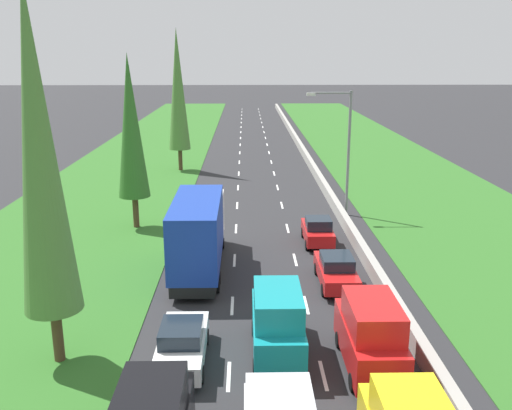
# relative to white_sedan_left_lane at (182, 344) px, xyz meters

# --- Properties ---
(ground_plane) EXTENTS (300.00, 300.00, 0.00)m
(ground_plane) POSITION_rel_white_sedan_left_lane_xyz_m (3.55, 44.00, -0.81)
(ground_plane) COLOR #28282B
(ground_plane) RESTS_ON ground
(grass_verge_left) EXTENTS (14.00, 140.00, 0.04)m
(grass_verge_left) POSITION_rel_white_sedan_left_lane_xyz_m (-9.10, 44.00, -0.79)
(grass_verge_left) COLOR #2D6623
(grass_verge_left) RESTS_ON ground
(grass_verge_right) EXTENTS (14.00, 140.00, 0.04)m
(grass_verge_right) POSITION_rel_white_sedan_left_lane_xyz_m (17.90, 44.00, -0.79)
(grass_verge_right) COLOR #2D6623
(grass_verge_right) RESTS_ON ground
(median_barrier) EXTENTS (0.44, 120.00, 0.85)m
(median_barrier) POSITION_rel_white_sedan_left_lane_xyz_m (9.25, 44.00, -0.39)
(median_barrier) COLOR #9E9B93
(median_barrier) RESTS_ON ground
(lane_markings) EXTENTS (3.64, 116.00, 0.01)m
(lane_markings) POSITION_rel_white_sedan_left_lane_xyz_m (3.55, 44.00, -0.81)
(lane_markings) COLOR white
(lane_markings) RESTS_ON ground
(white_sedan_left_lane) EXTENTS (1.82, 4.50, 1.64)m
(white_sedan_left_lane) POSITION_rel_white_sedan_left_lane_xyz_m (0.00, 0.00, 0.00)
(white_sedan_left_lane) COLOR white
(white_sedan_left_lane) RESTS_ON ground
(red_van_right_lane) EXTENTS (1.96, 4.90, 2.82)m
(red_van_right_lane) POSITION_rel_white_sedan_left_lane_xyz_m (7.08, -0.53, 0.59)
(red_van_right_lane) COLOR red
(red_van_right_lane) RESTS_ON ground
(red_sedan_right_lane) EXTENTS (1.82, 4.50, 1.64)m
(red_sedan_right_lane) POSITION_rel_white_sedan_left_lane_xyz_m (7.07, 7.38, 0.00)
(red_sedan_right_lane) COLOR red
(red_sedan_right_lane) RESTS_ON ground
(blue_box_truck_left_lane) EXTENTS (2.46, 9.40, 4.18)m
(blue_box_truck_left_lane) POSITION_rel_white_sedan_left_lane_xyz_m (-0.09, 9.59, 1.37)
(blue_box_truck_left_lane) COLOR black
(blue_box_truck_left_lane) RESTS_ON ground
(red_hatchback_right_lane) EXTENTS (1.74, 3.90, 1.72)m
(red_hatchback_right_lane) POSITION_rel_white_sedan_left_lane_xyz_m (6.94, 13.83, 0.02)
(red_hatchback_right_lane) COLOR red
(red_hatchback_right_lane) RESTS_ON ground
(teal_van_centre_lane) EXTENTS (1.96, 4.90, 2.82)m
(teal_van_centre_lane) POSITION_rel_white_sedan_left_lane_xyz_m (3.67, 0.50, 0.59)
(teal_van_centre_lane) COLOR teal
(teal_van_centre_lane) RESTS_ON ground
(poplar_tree_nearest) EXTENTS (2.16, 2.16, 14.29)m
(poplar_tree_nearest) POSITION_rel_white_sedan_left_lane_xyz_m (-4.78, 0.25, 7.38)
(poplar_tree_nearest) COLOR #4C3823
(poplar_tree_nearest) RESTS_ON ground
(poplar_tree_second) EXTENTS (2.09, 2.09, 11.60)m
(poplar_tree_second) POSITION_rel_white_sedan_left_lane_xyz_m (-5.01, 17.48, 6.04)
(poplar_tree_second) COLOR #4C3823
(poplar_tree_second) RESTS_ON ground
(poplar_tree_third) EXTENTS (2.15, 2.15, 13.94)m
(poplar_tree_third) POSITION_rel_white_sedan_left_lane_xyz_m (-4.11, 36.73, 7.21)
(poplar_tree_third) COLOR #4C3823
(poplar_tree_third) RESTS_ON ground
(street_light_mast) EXTENTS (3.20, 0.28, 9.00)m
(street_light_mast) POSITION_rel_white_sedan_left_lane_xyz_m (9.51, 20.27, 4.42)
(street_light_mast) COLOR gray
(street_light_mast) RESTS_ON ground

